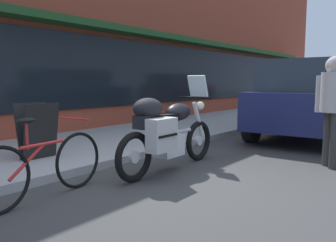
# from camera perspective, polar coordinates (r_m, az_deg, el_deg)

# --- Properties ---
(ground_plane) EXTENTS (80.00, 80.00, 0.00)m
(ground_plane) POSITION_cam_1_polar(r_m,az_deg,el_deg) (4.56, -0.53, -10.02)
(ground_plane) COLOR #393939
(storefront_building) EXTENTS (23.51, 0.90, 6.58)m
(storefront_building) POSITION_cam_1_polar(r_m,az_deg,el_deg) (13.30, 6.37, 14.88)
(storefront_building) COLOR brown
(storefront_building) RESTS_ON ground_plane
(sidewalk_curb) EXTENTS (30.00, 3.00, 0.12)m
(sidewalk_curb) POSITION_cam_1_polar(r_m,az_deg,el_deg) (13.56, 14.96, 1.15)
(sidewalk_curb) COLOR #9B9B9B
(sidewalk_curb) RESTS_ON ground_plane
(touring_motorcycle) EXTENTS (2.22, 0.68, 1.41)m
(touring_motorcycle) POSITION_cam_1_polar(r_m,az_deg,el_deg) (4.86, -0.21, -1.60)
(touring_motorcycle) COLOR black
(touring_motorcycle) RESTS_ON ground_plane
(parked_bicycle) EXTENTS (1.71, 0.48, 0.94)m
(parked_bicycle) POSITION_cam_1_polar(r_m,az_deg,el_deg) (4.00, -20.31, -7.20)
(parked_bicycle) COLOR black
(parked_bicycle) RESTS_ON ground_plane
(parked_minivan) EXTENTS (4.56, 2.28, 1.75)m
(parked_minivan) POSITION_cam_1_polar(r_m,az_deg,el_deg) (8.53, 23.54, 3.54)
(parked_minivan) COLOR #191E4C
(parked_minivan) RESTS_ON ground_plane
(pedestrian_walking) EXTENTS (0.46, 0.55, 1.69)m
(pedestrian_walking) POSITION_cam_1_polar(r_m,az_deg,el_deg) (5.67, 26.08, 3.47)
(pedestrian_walking) COLOR #2D2D2D
(pedestrian_walking) RESTS_ON ground_plane
(sandwich_board_sign) EXTENTS (0.55, 0.40, 0.86)m
(sandwich_board_sign) POSITION_cam_1_polar(r_m,az_deg,el_deg) (5.62, -21.12, -1.53)
(sandwich_board_sign) COLOR black
(sandwich_board_sign) RESTS_ON sidewalk_curb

